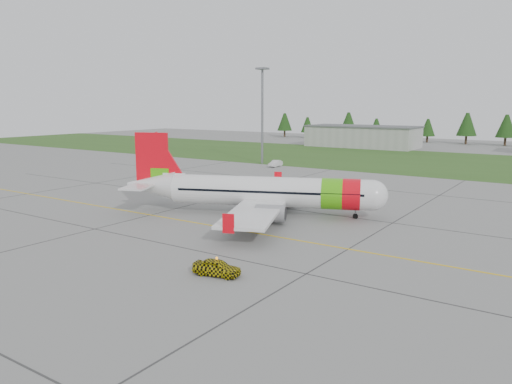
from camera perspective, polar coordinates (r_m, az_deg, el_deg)
The scene contains 9 objects.
ground at distance 44.43m, azimuth -5.76°, elevation -6.91°, with size 320.00×320.00×0.00m, color gray.
aircraft at distance 58.46m, azimuth 0.91°, elevation 0.03°, with size 29.90×28.40×9.50m.
follow_me_car at distance 38.13m, azimuth -4.53°, elevation -6.82°, with size 1.51×1.28×3.76m, color yellow.
service_van at distance 103.43m, azimuth 2.25°, elevation 4.03°, with size 1.42×1.34×4.08m, color silver.
grass_strip at distance 118.52m, azimuth 20.42°, elevation 3.19°, with size 320.00×50.00×0.03m, color #30561E.
taxi_guideline at distance 50.59m, azimuth 0.04°, elevation -4.73°, with size 120.00×0.25×0.02m, color gold.
hangar_west at distance 154.00m, azimuth 12.06°, elevation 6.17°, with size 32.00×14.00×6.00m, color #A8A8A3.
floodlight_mast at distance 108.31m, azimuth 0.72°, elevation 8.53°, with size 0.50×0.50×20.00m, color slate.
treeline at distance 172.96m, azimuth 24.96°, elevation 6.53°, with size 160.00×8.00×10.00m, color #1C3F14, non-canonical shape.
Camera 1 is at (27.24, -32.62, 12.95)m, focal length 35.00 mm.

